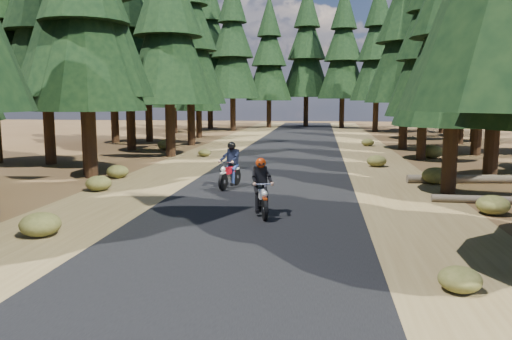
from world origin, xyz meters
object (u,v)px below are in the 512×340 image
Objects in this scene: log_near at (484,179)px; rider_follow at (230,173)px; rider_lead at (262,197)px; log_far at (496,200)px.

rider_follow is at bearing -173.66° from log_near.
log_near is at bearing -155.44° from rider_lead.
rider_lead is at bearing -158.18° from log_far.
log_near is 1.56× the size of log_far.
rider_lead is (-6.78, -2.46, 0.40)m from log_far.
log_near is at bearing 79.44° from log_far.
log_far is at bearing -109.71° from log_near.
log_far is 1.95× the size of rider_follow.
log_far is (-0.86, -3.89, -0.04)m from log_near.
rider_lead is (-7.64, -6.35, 0.36)m from log_near.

